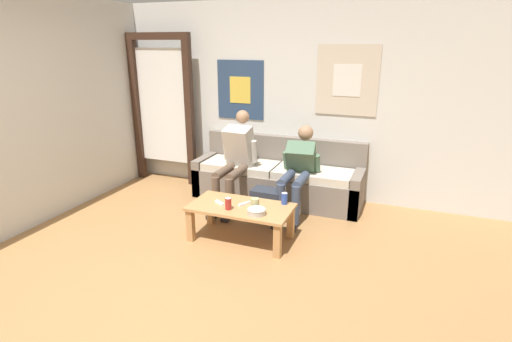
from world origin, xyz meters
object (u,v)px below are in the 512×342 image
Objects in this scene: game_controller_near_left at (244,204)px; game_controller_near_right at (220,203)px; backpack at (267,205)px; pillar_candle at (255,203)px; coffee_table at (241,212)px; ceramic_bowl at (256,211)px; drink_can_red at (228,204)px; person_seated_adult at (236,157)px; drink_can_blue at (284,198)px; person_seated_teen at (298,168)px; couch at (278,179)px.

game_controller_near_right is at bearing -164.73° from game_controller_near_left.
game_controller_near_right is (-0.32, -0.60, 0.22)m from backpack.
coffee_table is at bearing 177.85° from pillar_candle.
ceramic_bowl is at bearing -63.63° from pillar_candle.
pillar_candle reaches higher than game_controller_near_right.
drink_can_red reaches higher than backpack.
pillar_candle is (-0.07, 0.13, 0.02)m from ceramic_bowl.
person_seated_adult is at bearing 103.18° from game_controller_near_right.
drink_can_blue reaches higher than game_controller_near_right.
game_controller_near_right is at bearing -117.82° from backpack.
game_controller_near_right is (-0.59, -0.95, -0.18)m from person_seated_teen.
person_seated_adult reaches higher than pillar_candle.
backpack is at bearing 101.52° from ceramic_bowl.
pillar_candle is 0.40m from game_controller_near_right.
drink_can_blue reaches higher than backpack.
backpack is at bearing -82.88° from couch.
pillar_candle is 0.98× the size of drink_can_blue.
pillar_candle reaches higher than backpack.
drink_can_blue is (0.25, 0.22, 0.01)m from pillar_candle.
person_seated_adult reaches higher than game_controller_near_left.
ceramic_bowl is 0.27m from game_controller_near_left.
drink_can_red is at bearing 178.17° from ceramic_bowl.
game_controller_near_left is (-0.14, 0.04, -0.04)m from pillar_candle.
couch is at bearing 111.72° from drink_can_blue.
coffee_table is at bearing 148.67° from ceramic_bowl.
game_controller_near_left and game_controller_near_right have the same top height.
drink_can_red is (-0.08, -0.13, 0.13)m from coffee_table.
drink_can_red is 0.88× the size of game_controller_near_left.
coffee_table is 7.61× the size of game_controller_near_left.
game_controller_near_left is (-0.38, -0.18, -0.05)m from drink_can_blue.
ceramic_bowl is 1.53× the size of drink_can_red.
couch reaches higher than game_controller_near_right.
person_seated_adult is at bearing 142.24° from drink_can_blue.
drink_can_red is at bearing -153.35° from pillar_candle.
drink_can_blue is (0.41, 0.22, 0.13)m from coffee_table.
coffee_table is at bearing 8.41° from game_controller_near_right.
pillar_candle is (0.08, -0.57, 0.26)m from backpack.
person_seated_teen is at bearing 82.86° from ceramic_bowl.
backpack is at bearing 97.72° from pillar_candle.
backpack is at bearing -30.38° from person_seated_adult.
person_seated_adult is 1.09m from pillar_candle.
ceramic_bowl reaches higher than game_controller_near_right.
person_seated_adult is 8.53× the size of game_controller_near_right.
person_seated_teen is 1.07m from ceramic_bowl.
drink_can_red is (-0.45, -1.04, -0.13)m from person_seated_teen.
ceramic_bowl is at bearing -12.93° from game_controller_near_right.
person_seated_adult is 1.15× the size of person_seated_teen.
drink_can_blue is 0.88× the size of game_controller_near_left.
pillar_candle is 0.87× the size of game_controller_near_right.
game_controller_near_left is at bearing 54.65° from coffee_table.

